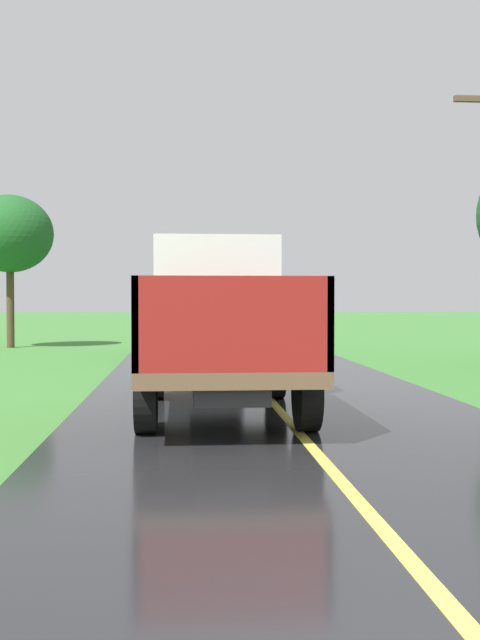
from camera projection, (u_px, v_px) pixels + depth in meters
name	position (u px, v px, depth m)	size (l,w,h in m)	color
banana_truck_near	(218.00, 320.00, 12.33)	(2.38, 5.82, 2.80)	#2D2D30
banana_truck_far	(199.00, 310.00, 24.53)	(2.38, 5.81, 2.80)	#2D2D30
roadside_tree_far_left	(10.00, 234.00, 28.23)	(3.19, 3.19, 5.67)	#4C3823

